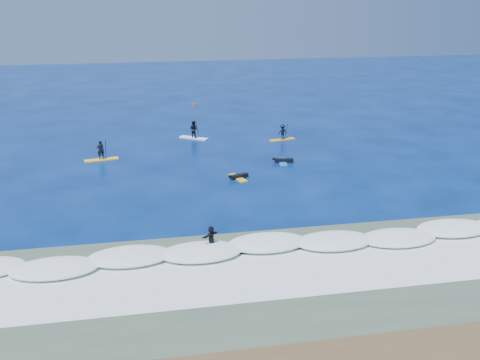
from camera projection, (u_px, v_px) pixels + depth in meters
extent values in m
plane|color=#031848|center=(225.00, 191.00, 40.60)|extent=(160.00, 160.00, 0.00)
cube|color=#3C5242|center=(267.00, 285.00, 27.62)|extent=(90.00, 13.00, 0.01)
cube|color=white|center=(252.00, 250.00, 31.33)|extent=(40.00, 6.00, 0.30)
cube|color=silver|center=(263.00, 275.00, 28.55)|extent=(34.00, 5.00, 0.02)
cube|color=yellow|center=(101.00, 160.00, 47.94)|extent=(3.07, 1.28, 0.10)
imported|color=black|center=(101.00, 150.00, 47.64)|extent=(0.69, 0.52, 1.72)
cylinder|color=black|center=(106.00, 150.00, 47.81)|extent=(0.17, 0.68, 2.00)
cube|color=black|center=(107.00, 160.00, 48.12)|extent=(0.12, 0.03, 0.30)
cube|color=white|center=(194.00, 138.00, 55.02)|extent=(2.93, 2.35, 0.10)
imported|color=black|center=(194.00, 129.00, 54.71)|extent=(1.07, 1.03, 1.75)
cylinder|color=black|center=(197.00, 130.00, 54.56)|extent=(0.43, 0.60, 2.03)
cube|color=black|center=(198.00, 139.00, 54.88)|extent=(0.12, 0.03, 0.30)
cube|color=gold|center=(282.00, 140.00, 54.38)|extent=(2.76, 1.25, 0.09)
imported|color=black|center=(282.00, 132.00, 54.11)|extent=(1.10, 0.78, 1.54)
cylinder|color=black|center=(286.00, 132.00, 54.28)|extent=(0.18, 0.61, 1.79)
cube|color=black|center=(286.00, 140.00, 54.56)|extent=(0.11, 0.03, 0.27)
cube|color=gold|center=(238.00, 178.00, 43.24)|extent=(1.30, 2.30, 0.11)
cube|color=black|center=(239.00, 176.00, 43.23)|extent=(1.59, 0.89, 0.25)
sphere|color=black|center=(230.00, 176.00, 42.79)|extent=(0.25, 0.25, 0.25)
cube|color=#1766B1|center=(283.00, 162.00, 47.29)|extent=(1.06, 2.44, 0.11)
cube|color=black|center=(284.00, 160.00, 47.22)|extent=(1.68, 0.72, 0.27)
sphere|color=black|center=(274.00, 159.00, 47.19)|extent=(0.27, 0.27, 0.27)
cube|color=silver|center=(211.00, 247.00, 31.26)|extent=(1.84, 1.52, 0.10)
imported|color=black|center=(211.00, 236.00, 31.03)|extent=(1.17, 0.99, 1.27)
cylinder|color=#E74B14|center=(194.00, 106.00, 69.68)|extent=(0.26, 0.26, 0.42)
cone|color=#E74B14|center=(194.00, 103.00, 69.58)|extent=(0.19, 0.19, 0.20)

